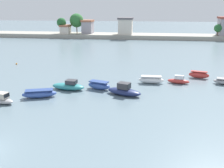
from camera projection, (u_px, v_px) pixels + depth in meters
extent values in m
ellipsoid|color=#9E9EA3|center=(2.00, 101.00, 32.11)|extent=(3.65, 2.04, 0.76)
cube|color=#BCB2A3|center=(2.00, 95.00, 31.82)|extent=(1.51, 1.32, 0.71)
cube|color=black|center=(7.00, 95.00, 31.58)|extent=(0.28, 0.95, 0.49)
ellipsoid|color=#3856A8|center=(39.00, 94.00, 34.23)|extent=(4.79, 2.82, 0.97)
cube|color=navy|center=(39.00, 90.00, 34.07)|extent=(3.85, 2.31, 0.11)
ellipsoid|color=teal|center=(68.00, 86.00, 37.48)|extent=(5.16, 2.48, 0.95)
cube|color=#333338|center=(71.00, 82.00, 37.13)|extent=(1.64, 1.38, 0.56)
cube|color=black|center=(76.00, 82.00, 36.93)|extent=(0.20, 1.09, 0.39)
ellipsoid|color=#3856A8|center=(99.00, 86.00, 37.62)|extent=(3.82, 2.41, 1.09)
cube|color=navy|center=(99.00, 82.00, 37.45)|extent=(3.07, 1.98, 0.13)
ellipsoid|color=navy|center=(124.00, 92.00, 35.16)|extent=(5.29, 3.44, 0.95)
cube|color=#333338|center=(124.00, 86.00, 34.92)|extent=(1.92, 1.69, 0.83)
cube|color=black|center=(129.00, 86.00, 34.53)|extent=(0.45, 1.05, 0.58)
ellipsoid|color=white|center=(151.00, 80.00, 40.56)|extent=(4.04, 1.38, 1.04)
cube|color=#AFAFAF|center=(151.00, 76.00, 40.38)|extent=(3.23, 1.16, 0.15)
ellipsoid|color=#C63833|center=(178.00, 81.00, 40.47)|extent=(3.59, 1.59, 0.74)
cube|color=silver|center=(179.00, 77.00, 40.26)|extent=(1.48, 0.79, 0.60)
cube|color=black|center=(184.00, 77.00, 40.03)|extent=(0.17, 0.50, 0.42)
ellipsoid|color=#C63833|center=(199.00, 75.00, 43.45)|extent=(3.50, 1.74, 1.09)
cube|color=maroon|center=(199.00, 72.00, 43.27)|extent=(2.81, 1.43, 0.12)
sphere|color=orange|center=(16.00, 64.00, 53.78)|extent=(0.34, 0.34, 0.34)
cube|color=#9E998C|center=(113.00, 36.00, 99.66)|extent=(120.85, 10.88, 1.54)
cube|color=beige|center=(66.00, 30.00, 99.96)|extent=(3.43, 4.21, 2.68)
cube|color=#995B42|center=(65.00, 26.00, 99.46)|extent=(3.77, 4.63, 0.70)
cube|color=#99939E|center=(88.00, 28.00, 100.63)|extent=(3.90, 5.45, 4.49)
cube|color=#995B42|center=(88.00, 21.00, 99.87)|extent=(4.29, 6.00, 0.70)
cube|color=beige|center=(126.00, 27.00, 96.76)|extent=(5.16, 5.88, 5.58)
cube|color=#565156|center=(126.00, 18.00, 95.84)|extent=(5.68, 6.47, 0.70)
cylinder|color=brown|center=(77.00, 30.00, 100.99)|extent=(0.36, 0.36, 2.82)
sphere|color=#2D6B33|center=(77.00, 20.00, 99.95)|extent=(5.39, 5.39, 5.39)
cylinder|color=brown|center=(62.00, 30.00, 100.21)|extent=(0.36, 0.36, 2.75)
sphere|color=#235B2D|center=(61.00, 23.00, 99.38)|extent=(3.64, 3.64, 3.64)
cylinder|color=brown|center=(217.00, 34.00, 92.75)|extent=(0.36, 0.36, 1.54)
sphere|color=#235B2D|center=(218.00, 28.00, 92.18)|extent=(2.90, 2.90, 2.90)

